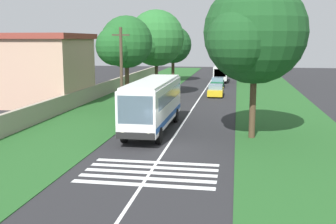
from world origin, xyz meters
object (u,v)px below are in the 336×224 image
Objects in this scene: utility_pole at (121,74)px; roadside_building at (36,69)px; trailing_minibus_0 at (221,72)px; roadside_tree_right_1 at (247,34)px; trailing_car_0 at (216,91)px; trailing_car_1 at (218,83)px; roadside_tree_left_0 at (155,40)px; roadside_tree_left_1 at (125,44)px; roadside_tree_right_0 at (253,35)px; roadside_tree_left_2 at (172,46)px; roadside_tree_right_2 at (241,38)px; coach_bus at (153,102)px.

utility_pole is 0.73× the size of roadside_building.
trailing_minibus_0 is 0.58× the size of roadside_tree_right_1.
roadside_tree_right_1 is (17.04, -3.78, 6.87)m from trailing_car_0.
trailing_car_0 is 9.73m from trailing_car_1.
trailing_car_0 is at bearing 167.51° from roadside_tree_right_1.
trailing_car_0 is at bearing -81.67° from roadside_tree_left_0.
roadside_building is (-26.32, 18.08, 2.13)m from trailing_minibus_0.
roadside_tree_left_1 is 14.02m from roadside_tree_right_0.
roadside_tree_left_2 is at bearing 2.45° from roadside_tree_left_0.
trailing_car_1 is 7.45m from trailing_minibus_0.
roadside_tree_left_0 is (-10.77, 6.92, 6.01)m from trailing_car_1.
trailing_minibus_0 is 38.60m from roadside_tree_right_0.
roadside_tree_left_1 is 29.15m from roadside_tree_left_2.
trailing_car_0 is at bearing 174.95° from roadside_tree_right_2.
roadside_tree_left_2 is 1.17× the size of utility_pole.
trailing_minibus_0 is 0.57× the size of roadside_tree_right_0.
roadside_tree_right_1 is 0.99× the size of roadside_building.
roadside_tree_right_0 is (-20.93, -3.42, 6.27)m from trailing_car_0.
trailing_minibus_0 is 0.79× the size of utility_pole.
roadside_tree_left_0 reaches higher than roadside_tree_left_1.
trailing_minibus_0 is at bearing -0.95° from trailing_car_1.
roadside_tree_left_1 is (-11.36, 0.54, -0.39)m from roadside_tree_left_0.
roadside_tree_right_1 is at bearing -178.07° from roadside_tree_right_2.
roadside_tree_left_2 reaches higher than utility_pole.
trailing_car_1 is 0.41× the size of roadside_tree_right_0.
roadside_tree_left_0 reaches higher than roadside_tree_left_2.
trailing_car_1 is 11.57m from roadside_tree_left_2.
roadside_tree_left_1 reaches higher than trailing_minibus_0.
roadside_building reaches higher than trailing_minibus_0.
roadside_tree_left_0 is at bearing -53.56° from roadside_building.
roadside_tree_right_2 is 1.39× the size of utility_pole.
trailing_minibus_0 is at bearing 88.75° from roadside_tree_right_1.
trailing_car_0 is at bearing -10.09° from coach_bus.
roadside_tree_right_2 is at bearing -15.68° from roadside_tree_left_0.
roadside_tree_right_2 reaches higher than roadside_tree_left_0.
roadside_tree_right_0 is at bearing 179.47° from roadside_tree_right_1.
utility_pole is at bearing 53.68° from coach_bus.
roadside_tree_right_0 is 37.98m from roadside_tree_right_1.
utility_pole is (-5.32, -1.13, -2.32)m from roadside_tree_left_1.
roadside_building reaches higher than trailing_car_1.
roadside_building is (10.75, 14.64, 1.53)m from coach_bus.
roadside_building reaches higher than coach_bus.
roadside_building is at bearing 116.82° from trailing_car_0.
roadside_tree_right_1 reaches higher than roadside_building.
roadside_tree_right_1 is (37.97, -0.35, 0.60)m from roadside_tree_right_0.
coach_bus is 18.23m from roadside_building.
roadside_tree_right_2 reaches higher than utility_pole.
roadside_tree_right_1 is (18.08, -10.93, 0.86)m from roadside_tree_left_0.
roadside_tree_right_0 is (-38.06, -3.53, 5.39)m from trailing_minibus_0.
trailing_minibus_0 is at bearing -10.49° from utility_pole.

